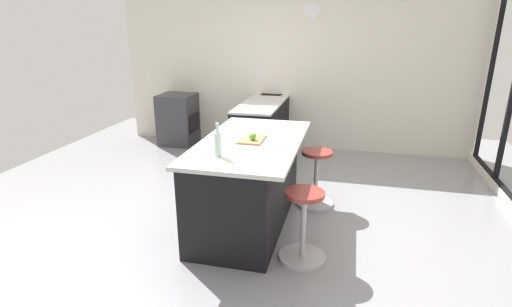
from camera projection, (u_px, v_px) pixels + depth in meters
ground_plane at (254, 209)px, 4.67m from camera, size 7.74×7.74×0.00m
interior_partition_left at (292, 64)px, 6.66m from camera, size 0.15×5.95×2.84m
sink_cabinet at (269, 123)px, 6.71m from camera, size 2.60×0.60×1.20m
oven_range at (178, 119)px, 7.08m from camera, size 0.60×0.61×0.89m
kitchen_island at (247, 181)px, 4.26m from camera, size 1.88×1.02×0.94m
stool_by_window at (316, 180)px, 4.70m from camera, size 0.44×0.44×0.68m
stool_middle at (303, 228)px, 3.61m from camera, size 0.44×0.44×0.68m
cutting_board at (252, 139)px, 4.11m from camera, size 0.36×0.24×0.02m
apple_green at (253, 136)px, 4.03m from camera, size 0.08×0.08×0.08m
water_bottle at (218, 143)px, 3.58m from camera, size 0.06×0.06×0.31m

